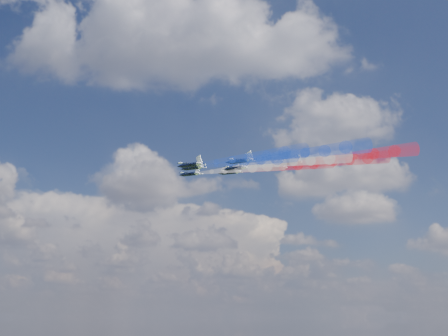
# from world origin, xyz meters

# --- Properties ---
(jet_lead) EXTENTS (14.11, 14.30, 5.28)m
(jet_lead) POSITION_xyz_m (9.45, 17.83, 144.60)
(jet_lead) COLOR black
(trail_lead) EXTENTS (28.21, 27.02, 8.13)m
(trail_lead) POSITION_xyz_m (25.85, 2.67, 142.02)
(trail_lead) COLOR white
(jet_inner_left) EXTENTS (14.11, 14.30, 5.28)m
(jet_inner_left) POSITION_xyz_m (12.01, 4.07, 142.96)
(jet_inner_left) COLOR black
(trail_inner_left) EXTENTS (28.21, 27.02, 8.13)m
(trail_inner_left) POSITION_xyz_m (28.41, -11.10, 140.38)
(trail_inner_left) COLOR blue
(jet_inner_right) EXTENTS (14.11, 14.30, 5.28)m
(jet_inner_right) POSITION_xyz_m (22.63, 17.19, 144.76)
(jet_inner_right) COLOR black
(trail_inner_right) EXTENTS (28.21, 27.02, 8.13)m
(trail_inner_right) POSITION_xyz_m (39.03, 2.03, 142.18)
(trail_inner_right) COLOR red
(jet_outer_left) EXTENTS (14.11, 14.30, 5.28)m
(jet_outer_left) POSITION_xyz_m (13.30, -10.69, 139.78)
(jet_outer_left) COLOR black
(trail_outer_left) EXTENTS (28.21, 27.02, 8.13)m
(trail_outer_left) POSITION_xyz_m (29.70, -25.85, 137.20)
(trail_outer_left) COLOR blue
(jet_center_third) EXTENTS (14.11, 14.30, 5.28)m
(jet_center_third) POSITION_xyz_m (25.01, 2.76, 142.21)
(jet_center_third) COLOR black
(trail_center_third) EXTENTS (28.21, 27.02, 8.13)m
(trail_center_third) POSITION_xyz_m (41.41, -12.41, 139.63)
(trail_center_third) COLOR white
(jet_outer_right) EXTENTS (14.11, 14.30, 5.28)m
(jet_outer_right) POSITION_xyz_m (37.09, 14.83, 145.22)
(jet_outer_right) COLOR black
(trail_outer_right) EXTENTS (28.21, 27.02, 8.13)m
(trail_outer_right) POSITION_xyz_m (53.48, -0.33, 142.64)
(trail_outer_right) COLOR red
(jet_rear_left) EXTENTS (14.11, 14.30, 5.28)m
(jet_rear_left) POSITION_xyz_m (27.01, -11.85, 140.35)
(jet_rear_left) COLOR black
(trail_rear_left) EXTENTS (28.21, 27.02, 8.13)m
(trail_rear_left) POSITION_xyz_m (43.41, -27.01, 137.77)
(trail_rear_left) COLOR blue
(jet_rear_right) EXTENTS (14.11, 14.30, 5.28)m
(jet_rear_right) POSITION_xyz_m (40.74, 0.66, 143.03)
(jet_rear_right) COLOR black
(trail_rear_right) EXTENTS (28.21, 27.02, 8.13)m
(trail_rear_right) POSITION_xyz_m (57.13, -14.50, 140.45)
(trail_rear_right) COLOR red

